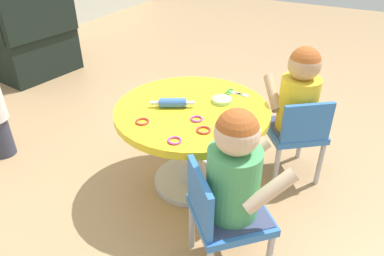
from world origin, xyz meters
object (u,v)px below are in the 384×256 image
(seated_child_left, at_px, (235,169))
(craft_scissors, at_px, (234,93))
(seated_child_right, at_px, (299,93))
(armchair_dark, at_px, (29,41))
(child_chair_left, at_px, (223,215))
(child_chair_right, at_px, (296,132))
(craft_table, at_px, (192,129))
(rolling_pin, at_px, (173,103))

(seated_child_left, xyz_separation_m, craft_scissors, (0.68, 0.28, -0.03))
(seated_child_right, distance_m, armchair_dark, 2.65)
(child_chair_left, height_order, child_chair_right, same)
(armchair_dark, bearing_deg, craft_table, -109.58)
(craft_scissors, bearing_deg, child_chair_right, -79.73)
(rolling_pin, bearing_deg, armchair_dark, 68.62)
(craft_table, distance_m, rolling_pin, 0.19)
(child_chair_right, distance_m, seated_child_right, 0.23)
(craft_table, height_order, child_chair_right, child_chair_right)
(craft_scissors, bearing_deg, seated_child_left, -157.70)
(seated_child_left, relative_size, child_chair_right, 0.95)
(craft_table, xyz_separation_m, child_chair_left, (-0.45, -0.38, -0.06))
(armchair_dark, distance_m, craft_scissors, 2.34)
(seated_child_left, bearing_deg, child_chair_left, 133.53)
(rolling_pin, bearing_deg, seated_child_right, -54.43)
(seated_child_right, bearing_deg, child_chair_left, 173.90)
(seated_child_left, distance_m, seated_child_right, 0.78)
(child_chair_right, distance_m, rolling_pin, 0.72)
(child_chair_left, relative_size, seated_child_right, 1.05)
(seated_child_left, bearing_deg, rolling_pin, 52.69)
(seated_child_right, relative_size, craft_scissors, 3.75)
(child_chair_left, relative_size, craft_scissors, 3.95)
(seated_child_right, xyz_separation_m, armchair_dark, (0.41, 2.61, -0.22))
(armchair_dark, height_order, rolling_pin, armchair_dark)
(child_chair_right, xyz_separation_m, armchair_dark, (0.44, 2.64, 0.00))
(child_chair_left, distance_m, armchair_dark, 2.80)
(child_chair_left, distance_m, rolling_pin, 0.66)
(child_chair_left, bearing_deg, craft_scissors, 19.46)
(child_chair_left, xyz_separation_m, seated_child_left, (0.03, -0.03, 0.23))
(craft_table, height_order, child_chair_left, child_chair_left)
(armchair_dark, bearing_deg, child_chair_left, -115.64)
(armchair_dark, xyz_separation_m, rolling_pin, (-0.80, -2.06, 0.21))
(craft_table, bearing_deg, seated_child_right, -52.44)
(craft_scissors, bearing_deg, craft_table, 153.80)
(child_chair_left, distance_m, seated_child_right, 0.84)
(armchair_dark, bearing_deg, rolling_pin, -111.38)
(craft_table, relative_size, craft_scissors, 5.97)
(seated_child_right, height_order, armchair_dark, armchair_dark)
(seated_child_left, relative_size, rolling_pin, 2.40)
(craft_table, distance_m, seated_child_right, 0.61)
(child_chair_left, xyz_separation_m, armchair_dark, (1.21, 2.53, 0.00))
(seated_child_right, xyz_separation_m, rolling_pin, (-0.40, 0.56, -0.01))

